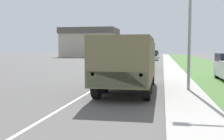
{
  "coord_description": "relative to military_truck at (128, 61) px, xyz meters",
  "views": [
    {
      "loc": [
        3.49,
        -2.59,
        2.1
      ],
      "look_at": [
        0.73,
        12.7,
        0.93
      ],
      "focal_mm": 45.0,
      "sensor_mm": 36.0,
      "label": 1
    }
  ],
  "objects": [
    {
      "name": "car_fourth_ahead",
      "position": [
        -0.1,
        51.46,
        -0.88
      ],
      "size": [
        1.95,
        4.74,
        1.41
      ],
      "color": "silver",
      "rests_on": "ground"
    },
    {
      "name": "grass_strip_right",
      "position": [
        7.08,
        28.87,
        -1.51
      ],
      "size": [
        7.0,
        120.0,
        0.02
      ],
      "color": "#4C7538",
      "rests_on": "ground"
    },
    {
      "name": "lane_centre_stripe",
      "position": [
        -1.82,
        28.87,
        -1.52
      ],
      "size": [
        0.12,
        120.0,
        0.0
      ],
      "color": "silver",
      "rests_on": "ground"
    },
    {
      "name": "car_third_ahead",
      "position": [
        -0.15,
        38.46,
        -0.9
      ],
      "size": [
        1.88,
        4.3,
        1.36
      ],
      "color": "#B7BABF",
      "rests_on": "ground"
    },
    {
      "name": "car_second_ahead",
      "position": [
        -0.36,
        23.11,
        -0.88
      ],
      "size": [
        1.75,
        4.06,
        1.41
      ],
      "color": "silver",
      "rests_on": "ground"
    },
    {
      "name": "car_farthest_ahead",
      "position": [
        -0.33,
        61.71,
        -0.77
      ],
      "size": [
        1.83,
        4.37,
        1.69
      ],
      "color": "black",
      "rests_on": "ground"
    },
    {
      "name": "building_distant",
      "position": [
        -17.03,
        57.7,
        2.23
      ],
      "size": [
        14.05,
        11.01,
        7.42
      ],
      "color": "#B2A893",
      "rests_on": "ground"
    },
    {
      "name": "ground_plane",
      "position": [
        -1.82,
        28.87,
        -1.52
      ],
      "size": [
        180.0,
        180.0,
        0.0
      ],
      "primitive_type": "plane",
      "color": "#565451"
    },
    {
      "name": "sidewalk_right",
      "position": [
        2.68,
        28.87,
        -1.46
      ],
      "size": [
        1.8,
        120.0,
        0.12
      ],
      "color": "#ADAAA3",
      "rests_on": "ground"
    },
    {
      "name": "car_nearest_ahead",
      "position": [
        -0.08,
        13.78,
        -0.76
      ],
      "size": [
        1.92,
        3.98,
        1.72
      ],
      "color": "tan",
      "rests_on": "ground"
    },
    {
      "name": "military_truck",
      "position": [
        0.0,
        0.0,
        0.0
      ],
      "size": [
        2.41,
        7.39,
        2.62
      ],
      "color": "#545B3D",
      "rests_on": "ground"
    }
  ]
}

